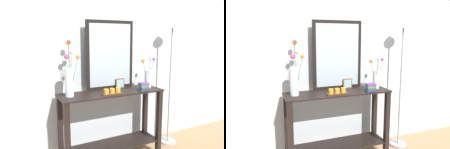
% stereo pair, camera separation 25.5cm
% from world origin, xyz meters
% --- Properties ---
extents(wall_back, '(6.40, 0.08, 2.70)m').
position_xyz_m(wall_back, '(0.00, 0.31, 1.35)').
color(wall_back, '#B2BCC1').
rests_on(wall_back, ground).
extents(console_table, '(1.26, 0.38, 0.86)m').
position_xyz_m(console_table, '(0.00, 0.00, 0.51)').
color(console_table, black).
rests_on(console_table, ground).
extents(mirror_leaning, '(0.63, 0.03, 0.84)m').
position_xyz_m(mirror_leaning, '(0.05, 0.16, 1.28)').
color(mirror_leaning, black).
rests_on(mirror_leaning, console_table).
extents(tall_vase_left, '(0.15, 0.24, 0.61)m').
position_xyz_m(tall_vase_left, '(-0.50, 0.03, 1.08)').
color(tall_vase_left, silver).
rests_on(tall_vase_left, console_table).
extents(vase_right, '(0.18, 0.16, 0.42)m').
position_xyz_m(vase_right, '(0.50, -0.02, 1.02)').
color(vase_right, silver).
rests_on(vase_right, console_table).
extents(candle_tray, '(0.24, 0.09, 0.07)m').
position_xyz_m(candle_tray, '(-0.05, -0.10, 0.89)').
color(candle_tray, '#472D1C').
rests_on(candle_tray, console_table).
extents(picture_frame_small, '(0.12, 0.01, 0.12)m').
position_xyz_m(picture_frame_small, '(0.18, 0.12, 0.92)').
color(picture_frame_small, brown).
rests_on(picture_frame_small, console_table).
extents(book_stack, '(0.12, 0.10, 0.10)m').
position_xyz_m(book_stack, '(0.37, -0.11, 0.91)').
color(book_stack, '#2D519E').
rests_on(book_stack, console_table).
extents(floor_lamp, '(0.24, 0.24, 1.72)m').
position_xyz_m(floor_lamp, '(0.92, 0.04, 1.16)').
color(floor_lamp, '#9E9EA3').
rests_on(floor_lamp, ground).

